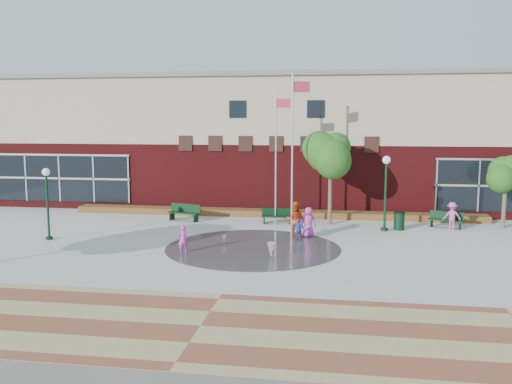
# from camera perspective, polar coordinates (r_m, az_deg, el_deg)

# --- Properties ---
(ground) EXTENTS (120.00, 120.00, 0.00)m
(ground) POSITION_cam_1_polar(r_m,az_deg,el_deg) (23.30, -1.51, -7.66)
(ground) COLOR #666056
(ground) RESTS_ON ground
(plaza_concrete) EXTENTS (46.00, 18.00, 0.01)m
(plaza_concrete) POSITION_cam_1_polar(r_m,az_deg,el_deg) (27.12, 0.00, -5.44)
(plaza_concrete) COLOR #A8A8A0
(plaza_concrete) RESTS_ON ground
(paver_band) EXTENTS (46.00, 6.00, 0.01)m
(paver_band) POSITION_cam_1_polar(r_m,az_deg,el_deg) (16.80, -5.89, -13.87)
(paver_band) COLOR brown
(paver_band) RESTS_ON ground
(splash_pad) EXTENTS (8.40, 8.40, 0.01)m
(splash_pad) POSITION_cam_1_polar(r_m,az_deg,el_deg) (26.16, -0.34, -5.94)
(splash_pad) COLOR #383A3D
(splash_pad) RESTS_ON ground
(library_building) EXTENTS (44.40, 10.40, 9.20)m
(library_building) POSITION_cam_1_polar(r_m,az_deg,el_deg) (39.81, 2.97, 5.49)
(library_building) COLOR #530F10
(library_building) RESTS_ON ground
(flower_bed) EXTENTS (26.00, 1.20, 0.40)m
(flower_bed) POSITION_cam_1_polar(r_m,az_deg,el_deg) (34.50, 1.92, -2.61)
(flower_bed) COLOR #A4271B
(flower_bed) RESTS_ON ground
(flagpole_left) EXTENTS (0.91, 0.15, 7.75)m
(flagpole_left) POSITION_cam_1_polar(r_m,az_deg,el_deg) (31.75, 2.18, 4.35)
(flagpole_left) COLOR silver
(flagpole_left) RESTS_ON ground
(flagpole_right) EXTENTS (1.02, 0.45, 8.77)m
(flagpole_right) POSITION_cam_1_polar(r_m,az_deg,el_deg) (30.90, 3.94, 5.32)
(flagpole_right) COLOR silver
(flagpole_right) RESTS_ON ground
(lamp_left) EXTENTS (0.39, 0.39, 3.70)m
(lamp_left) POSITION_cam_1_polar(r_m,az_deg,el_deg) (29.53, -21.13, -0.35)
(lamp_left) COLOR black
(lamp_left) RESTS_ON ground
(lamp_right) EXTENTS (0.44, 0.44, 4.17)m
(lamp_right) POSITION_cam_1_polar(r_m,az_deg,el_deg) (30.52, 13.50, 0.76)
(lamp_right) COLOR black
(lamp_right) RESTS_ON ground
(bench_left) EXTENTS (2.13, 1.13, 1.03)m
(bench_left) POSITION_cam_1_polar(r_m,az_deg,el_deg) (33.25, -7.59, -2.48)
(bench_left) COLOR black
(bench_left) RESTS_ON ground
(bench_mid) EXTENTS (1.85, 0.63, 0.91)m
(bench_mid) POSITION_cam_1_polar(r_m,az_deg,el_deg) (32.10, 2.21, -2.85)
(bench_mid) COLOR black
(bench_mid) RESTS_ON ground
(bench_right) EXTENTS (1.92, 1.21, 0.94)m
(bench_right) POSITION_cam_1_polar(r_m,az_deg,el_deg) (32.64, 19.33, -3.09)
(bench_right) COLOR black
(bench_right) RESTS_ON ground
(trash_can) EXTENTS (0.63, 0.63, 1.03)m
(trash_can) POSITION_cam_1_polar(r_m,az_deg,el_deg) (31.31, 14.84, -2.96)
(trash_can) COLOR black
(trash_can) RESTS_ON ground
(tree_mid) EXTENTS (3.21, 3.21, 5.41)m
(tree_mid) POSITION_cam_1_polar(r_m,az_deg,el_deg) (31.76, 7.87, 3.60)
(tree_mid) COLOR #4C3F2E
(tree_mid) RESTS_ON ground
(tree_small_right) EXTENTS (2.52, 2.52, 4.31)m
(tree_small_right) POSITION_cam_1_polar(r_m,az_deg,el_deg) (33.50, 24.83, 1.81)
(tree_small_right) COLOR #4C3F2E
(tree_small_right) RESTS_ON ground
(water_jet_a) EXTENTS (0.35, 0.35, 0.69)m
(water_jet_a) POSITION_cam_1_polar(r_m,az_deg,el_deg) (24.37, 1.58, -6.97)
(water_jet_a) COLOR white
(water_jet_a) RESTS_ON ground
(water_jet_b) EXTENTS (0.19, 0.19, 0.44)m
(water_jet_b) POSITION_cam_1_polar(r_m,az_deg,el_deg) (26.90, -3.39, -5.57)
(water_jet_b) COLOR white
(water_jet_b) RESTS_ON ground
(child_splash) EXTENTS (0.55, 0.44, 1.30)m
(child_splash) POSITION_cam_1_polar(r_m,az_deg,el_deg) (25.33, -7.70, -4.96)
(child_splash) COLOR #D53DAC
(child_splash) RESTS_ON ground
(adult_red) EXTENTS (0.94, 0.74, 1.91)m
(adult_red) POSITION_cam_1_polar(r_m,az_deg,el_deg) (28.33, 4.14, -2.93)
(adult_red) COLOR red
(adult_red) RESTS_ON ground
(adult_pink) EXTENTS (0.81, 0.55, 1.61)m
(adult_pink) POSITION_cam_1_polar(r_m,az_deg,el_deg) (28.50, 5.55, -3.19)
(adult_pink) COLOR #C73DA4
(adult_pink) RESTS_ON ground
(child_blue) EXTENTS (0.73, 0.55, 1.16)m
(child_blue) POSITION_cam_1_polar(r_m,az_deg,el_deg) (27.64, 4.54, -4.00)
(child_blue) COLOR #3544B0
(child_blue) RESTS_ON ground
(person_bench) EXTENTS (1.02, 0.61, 1.56)m
(person_bench) POSITION_cam_1_polar(r_m,az_deg,el_deg) (32.26, 19.92, -2.39)
(person_bench) COLOR #DA50A0
(person_bench) RESTS_ON ground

